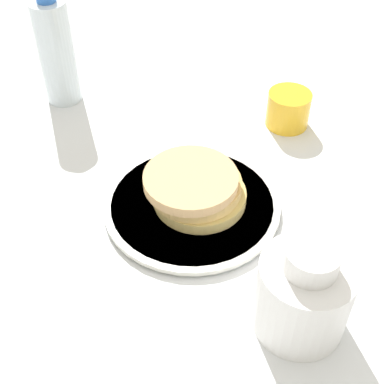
# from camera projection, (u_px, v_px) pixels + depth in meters

# --- Properties ---
(ground_plane) EXTENTS (4.00, 4.00, 0.00)m
(ground_plane) POSITION_uv_depth(u_px,v_px,m) (186.00, 201.00, 0.81)
(ground_plane) COLOR white
(plate) EXTENTS (0.26, 0.26, 0.01)m
(plate) POSITION_uv_depth(u_px,v_px,m) (192.00, 205.00, 0.79)
(plate) COLOR silver
(plate) RESTS_ON ground_plane
(pancake_stack) EXTENTS (0.15, 0.14, 0.05)m
(pancake_stack) POSITION_uv_depth(u_px,v_px,m) (195.00, 188.00, 0.77)
(pancake_stack) COLOR #D8BC6A
(pancake_stack) RESTS_ON plate
(juice_glass) EXTENTS (0.07, 0.07, 0.06)m
(juice_glass) POSITION_uv_depth(u_px,v_px,m) (288.00, 109.00, 0.92)
(juice_glass) COLOR yellow
(juice_glass) RESTS_ON ground_plane
(cream_jug) EXTENTS (0.11, 0.11, 0.13)m
(cream_jug) POSITION_uv_depth(u_px,v_px,m) (303.00, 294.00, 0.61)
(cream_jug) COLOR white
(cream_jug) RESTS_ON ground_plane
(water_bottle_near) EXTENTS (0.06, 0.06, 0.21)m
(water_bottle_near) POSITION_uv_depth(u_px,v_px,m) (56.00, 52.00, 0.94)
(water_bottle_near) COLOR silver
(water_bottle_near) RESTS_ON ground_plane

